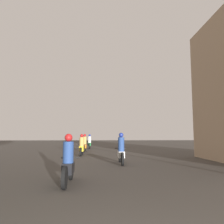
{
  "coord_description": "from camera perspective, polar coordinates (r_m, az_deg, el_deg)",
  "views": [
    {
      "loc": [
        -0.48,
        -1.49,
        1.48
      ],
      "look_at": [
        0.45,
        16.49,
        3.38
      ],
      "focal_mm": 35.0,
      "sensor_mm": 36.0,
      "label": 1
    }
  ],
  "objects": [
    {
      "name": "motorcycle_black",
      "position": [
        6.95,
        -11.36,
        -13.04
      ],
      "size": [
        0.6,
        1.95,
        1.52
      ],
      "rotation": [
        0.0,
        0.0,
        0.11
      ],
      "color": "black",
      "rests_on": "ground_plane"
    },
    {
      "name": "motorcycle_red",
      "position": [
        26.92,
        2.12,
        -7.88
      ],
      "size": [
        0.6,
        1.97,
        1.5
      ],
      "rotation": [
        0.0,
        0.0,
        0.04
      ],
      "color": "black",
      "rests_on": "ground_plane"
    },
    {
      "name": "motorcycle_green",
      "position": [
        23.99,
        -5.89,
        -8.03
      ],
      "size": [
        0.6,
        2.08,
        1.56
      ],
      "rotation": [
        0.0,
        0.0,
        0.16
      ],
      "color": "black",
      "rests_on": "ground_plane"
    },
    {
      "name": "motorcycle_yellow",
      "position": [
        16.26,
        -7.93,
        -9.01
      ],
      "size": [
        0.6,
        1.93,
        1.55
      ],
      "rotation": [
        0.0,
        0.0,
        0.12
      ],
      "color": "black",
      "rests_on": "ground_plane"
    },
    {
      "name": "motorcycle_white",
      "position": [
        11.47,
        2.39,
        -10.26
      ],
      "size": [
        0.6,
        2.08,
        1.6
      ],
      "rotation": [
        0.0,
        0.0,
        0.08
      ],
      "color": "black",
      "rests_on": "ground_plane"
    },
    {
      "name": "motorcycle_orange",
      "position": [
        20.13,
        -7.14,
        -8.39
      ],
      "size": [
        0.6,
        1.87,
        1.57
      ],
      "rotation": [
        0.0,
        0.0,
        0.11
      ],
      "color": "black",
      "rests_on": "ground_plane"
    }
  ]
}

